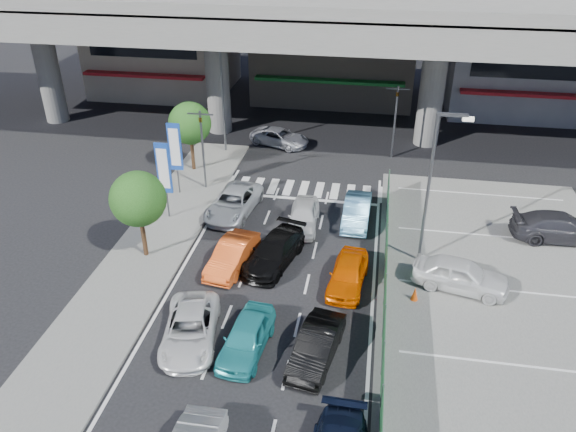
% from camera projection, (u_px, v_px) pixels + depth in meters
% --- Properties ---
extents(ground, '(120.00, 120.00, 0.00)m').
position_uv_depth(ground, '(262.00, 321.00, 24.89)').
color(ground, black).
rests_on(ground, ground).
extents(parking_lot, '(12.00, 28.00, 0.06)m').
position_uv_depth(parking_lot, '(513.00, 318.00, 24.99)').
color(parking_lot, '#5D5D5B').
rests_on(parking_lot, ground).
extents(sidewalk_left, '(4.00, 30.00, 0.12)m').
position_uv_depth(sidewalk_left, '(147.00, 255.00, 29.28)').
color(sidewalk_left, '#5D5D5B').
rests_on(sidewalk_left, ground).
extents(fence_run, '(0.16, 22.00, 1.80)m').
position_uv_depth(fence_run, '(385.00, 303.00, 24.53)').
color(fence_run, '#1B502A').
rests_on(fence_run, ground).
extents(expressway, '(64.00, 14.00, 10.75)m').
position_uv_depth(expressway, '(324.00, 20.00, 39.30)').
color(expressway, slate).
rests_on(expressway, ground).
extents(building_west, '(12.00, 10.90, 13.00)m').
position_uv_depth(building_west, '(161.00, 19.00, 51.26)').
color(building_west, '#A29782').
rests_on(building_west, ground).
extents(building_center, '(14.00, 10.90, 15.00)m').
position_uv_depth(building_center, '(337.00, 11.00, 49.30)').
color(building_center, gray).
rests_on(building_center, ground).
extents(building_east, '(12.00, 10.90, 12.00)m').
position_uv_depth(building_east, '(526.00, 37.00, 46.88)').
color(building_east, gray).
rests_on(building_east, ground).
extents(traffic_light_left, '(1.60, 1.24, 5.20)m').
position_uv_depth(traffic_light_left, '(201.00, 131.00, 34.07)').
color(traffic_light_left, '#595B60').
rests_on(traffic_light_left, ground).
extents(traffic_light_right, '(1.60, 1.24, 5.20)m').
position_uv_depth(traffic_light_right, '(397.00, 104.00, 38.35)').
color(traffic_light_right, '#595B60').
rests_on(traffic_light_right, ground).
extents(street_lamp_right, '(1.65, 0.22, 8.00)m').
position_uv_depth(street_lamp_right, '(434.00, 177.00, 26.59)').
color(street_lamp_right, '#595B60').
rests_on(street_lamp_right, ground).
extents(street_lamp_left, '(1.65, 0.22, 8.00)m').
position_uv_depth(street_lamp_left, '(225.00, 88.00, 38.79)').
color(street_lamp_left, '#595B60').
rests_on(street_lamp_left, ground).
extents(signboard_near, '(0.80, 0.14, 4.70)m').
position_uv_depth(signboard_near, '(164.00, 171.00, 31.22)').
color(signboard_near, '#595B60').
rests_on(signboard_near, ground).
extents(signboard_far, '(0.80, 0.14, 4.70)m').
position_uv_depth(signboard_far, '(175.00, 149.00, 33.84)').
color(signboard_far, '#595B60').
rests_on(signboard_far, ground).
extents(tree_near, '(2.80, 2.80, 4.80)m').
position_uv_depth(tree_near, '(138.00, 199.00, 27.62)').
color(tree_near, '#382314').
rests_on(tree_near, ground).
extents(tree_far, '(2.80, 2.80, 4.80)m').
position_uv_depth(tree_far, '(190.00, 123.00, 36.71)').
color(tree_far, '#382314').
rests_on(tree_far, ground).
extents(sedan_white_mid_left, '(2.98, 4.99, 1.30)m').
position_uv_depth(sedan_white_mid_left, '(190.00, 329.00, 23.46)').
color(sedan_white_mid_left, silver).
rests_on(sedan_white_mid_left, ground).
extents(taxi_teal_mid, '(2.01, 4.19, 1.38)m').
position_uv_depth(taxi_teal_mid, '(246.00, 337.00, 22.97)').
color(taxi_teal_mid, teal).
rests_on(taxi_teal_mid, ground).
extents(hatch_black_mid_right, '(2.12, 4.29, 1.35)m').
position_uv_depth(hatch_black_mid_right, '(316.00, 346.00, 22.53)').
color(hatch_black_mid_right, black).
rests_on(hatch_black_mid_right, ground).
extents(taxi_orange_left, '(2.11, 4.37, 1.38)m').
position_uv_depth(taxi_orange_left, '(232.00, 255.00, 28.16)').
color(taxi_orange_left, '#F6591E').
rests_on(taxi_orange_left, ground).
extents(sedan_black_mid, '(3.05, 5.08, 1.38)m').
position_uv_depth(sedan_black_mid, '(274.00, 252.00, 28.44)').
color(sedan_black_mid, black).
rests_on(sedan_black_mid, ground).
extents(taxi_orange_right, '(2.02, 4.19, 1.38)m').
position_uv_depth(taxi_orange_right, '(348.00, 274.00, 26.80)').
color(taxi_orange_right, '#E55700').
rests_on(taxi_orange_right, ground).
extents(wagon_silver_front_left, '(2.87, 5.21, 1.38)m').
position_uv_depth(wagon_silver_front_left, '(234.00, 203.00, 32.93)').
color(wagon_silver_front_left, silver).
rests_on(wagon_silver_front_left, ground).
extents(sedan_white_front_mid, '(1.77, 4.10, 1.38)m').
position_uv_depth(sedan_white_front_mid, '(303.00, 216.00, 31.60)').
color(sedan_white_front_mid, silver).
rests_on(sedan_white_front_mid, ground).
extents(kei_truck_front_right, '(1.55, 4.22, 1.38)m').
position_uv_depth(kei_truck_front_right, '(357.00, 211.00, 32.04)').
color(kei_truck_front_right, '#5894BD').
rests_on(kei_truck_front_right, ground).
extents(crossing_wagon_silver, '(4.87, 3.44, 1.23)m').
position_uv_depth(crossing_wagon_silver, '(280.00, 137.00, 41.95)').
color(crossing_wagon_silver, '#B9BAC2').
rests_on(crossing_wagon_silver, ground).
extents(parked_sedan_white, '(4.79, 2.78, 1.53)m').
position_uv_depth(parked_sedan_white, '(461.00, 275.00, 26.50)').
color(parked_sedan_white, silver).
rests_on(parked_sedan_white, parking_lot).
extents(parked_sedan_dgrey, '(5.25, 2.35, 1.50)m').
position_uv_depth(parked_sedan_dgrey, '(561.00, 227.00, 30.29)').
color(parked_sedan_dgrey, '#313137').
rests_on(parked_sedan_dgrey, parking_lot).
extents(traffic_cone, '(0.36, 0.36, 0.67)m').
position_uv_depth(traffic_cone, '(415.00, 294.00, 25.93)').
color(traffic_cone, '#F1510D').
rests_on(traffic_cone, parking_lot).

